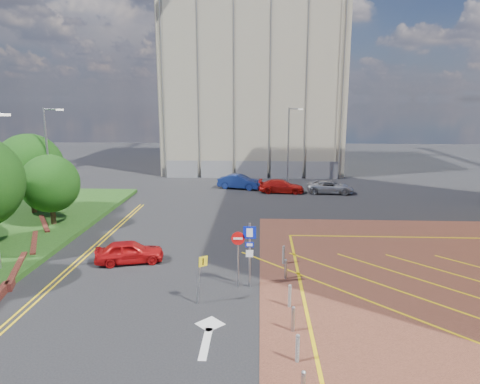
# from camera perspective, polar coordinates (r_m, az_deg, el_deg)

# --- Properties ---
(ground) EXTENTS (140.00, 140.00, 0.00)m
(ground) POSITION_cam_1_polar(r_m,az_deg,el_deg) (20.32, -0.26, -13.65)
(ground) COLOR black
(ground) RESTS_ON ground
(retaining_wall) EXTENTS (6.06, 20.33, 0.40)m
(retaining_wall) POSITION_cam_1_polar(r_m,az_deg,el_deg) (25.45, -27.97, -9.17)
(retaining_wall) COLOR maroon
(retaining_wall) RESTS_ON ground
(tree_c) EXTENTS (4.00, 4.00, 4.90)m
(tree_c) POSITION_cam_1_polar(r_m,az_deg,el_deg) (32.24, -24.00, 1.04)
(tree_c) COLOR #3D2B1C
(tree_c) RESTS_ON grass_bed
(tree_d) EXTENTS (5.00, 5.00, 6.08)m
(tree_d) POSITION_cam_1_polar(r_m,az_deg,el_deg) (36.14, -26.26, 3.03)
(tree_d) COLOR #3D2B1C
(tree_d) RESTS_ON grass_bed
(lamp_left_far) EXTENTS (1.53, 0.16, 8.00)m
(lamp_left_far) POSITION_cam_1_polar(r_m,az_deg,el_deg) (34.19, -24.12, 4.11)
(lamp_left_far) COLOR #9EA0A8
(lamp_left_far) RESTS_ON grass_bed
(lamp_back) EXTENTS (1.53, 0.16, 8.00)m
(lamp_back) POSITION_cam_1_polar(r_m,az_deg,el_deg) (46.58, 6.57, 6.62)
(lamp_back) COLOR #9EA0A8
(lamp_back) RESTS_ON ground
(sign_cluster) EXTENTS (1.17, 0.12, 3.20)m
(sign_cluster) POSITION_cam_1_polar(r_m,az_deg,el_deg) (20.46, 0.71, -7.53)
(sign_cluster) COLOR #9EA0A8
(sign_cluster) RESTS_ON ground
(warning_sign) EXTENTS (0.54, 0.37, 2.24)m
(warning_sign) POSITION_cam_1_polar(r_m,az_deg,el_deg) (19.09, -5.32, -10.77)
(warning_sign) COLOR #9EA0A8
(warning_sign) RESTS_ON ground
(bollard_row) EXTENTS (0.14, 11.14, 0.90)m
(bollard_row) POSITION_cam_1_polar(r_m,az_deg,el_deg) (18.65, 6.78, -14.64)
(bollard_row) COLOR #9EA0A8
(bollard_row) RESTS_ON forecourt
(construction_building) EXTENTS (21.20, 19.20, 22.00)m
(construction_building) POSITION_cam_1_polar(r_m,az_deg,el_deg) (58.30, 1.80, 14.35)
(construction_building) COLOR #B4A993
(construction_building) RESTS_ON ground
(construction_fence) EXTENTS (21.60, 0.06, 2.00)m
(construction_fence) POSITION_cam_1_polar(r_m,az_deg,el_deg) (48.89, 2.71, 2.99)
(construction_fence) COLOR gray
(construction_fence) RESTS_ON ground
(car_red_left) EXTENTS (3.96, 2.39, 1.26)m
(car_red_left) POSITION_cam_1_polar(r_m,az_deg,el_deg) (24.64, -14.52, -7.70)
(car_red_left) COLOR red
(car_red_left) RESTS_ON ground
(car_blue_back) EXTENTS (4.57, 2.57, 1.43)m
(car_blue_back) POSITION_cam_1_polar(r_m,az_deg,el_deg) (43.21, -0.07, 1.38)
(car_blue_back) COLOR navy
(car_blue_back) RESTS_ON ground
(car_red_back) EXTENTS (4.46, 2.03, 1.27)m
(car_red_back) POSITION_cam_1_polar(r_m,az_deg,el_deg) (41.55, 5.53, 0.77)
(car_red_back) COLOR red
(car_red_back) RESTS_ON ground
(car_silver_back) EXTENTS (4.63, 2.46, 1.24)m
(car_silver_back) POSITION_cam_1_polar(r_m,az_deg,el_deg) (42.03, 11.92, 0.67)
(car_silver_back) COLOR #A3A4AA
(car_silver_back) RESTS_ON ground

